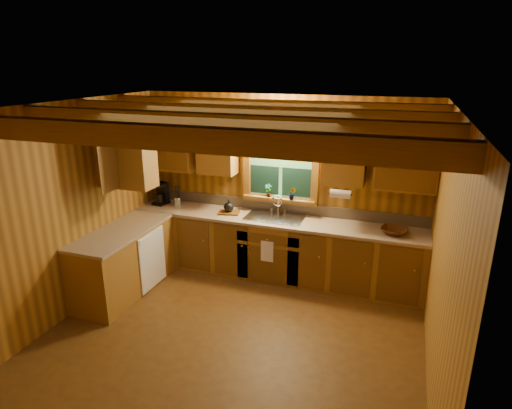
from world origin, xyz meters
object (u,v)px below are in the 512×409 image
object	(u,v)px
sink	(274,221)
wicker_basket	(394,231)
coffee_maker	(161,193)
cutting_board	(229,213)

from	to	relation	value
sink	wicker_basket	distance (m)	1.64
coffee_maker	wicker_basket	world-z (taller)	coffee_maker
sink	coffee_maker	world-z (taller)	coffee_maker
cutting_board	wicker_basket	distance (m)	2.33
sink	coffee_maker	size ratio (longest dim) A/B	2.42
sink	cutting_board	xyz separation A→B (m)	(-0.69, -0.04, 0.06)
sink	wicker_basket	bearing A→B (deg)	-2.47
sink	coffee_maker	xyz separation A→B (m)	(-1.87, 0.05, 0.21)
coffee_maker	wicker_basket	xyz separation A→B (m)	(3.50, -0.12, -0.13)
sink	cutting_board	size ratio (longest dim) A/B	2.76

